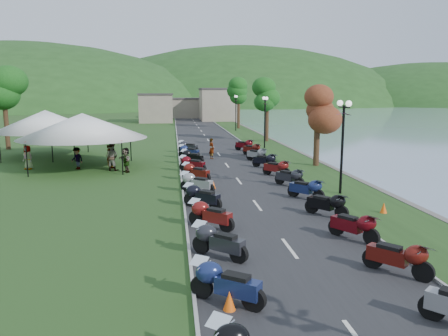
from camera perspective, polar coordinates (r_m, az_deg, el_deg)
name	(u,v)px	position (r m, az deg, el deg)	size (l,w,h in m)	color
road	(213,146)	(44.89, -1.49, 2.86)	(7.00, 120.00, 0.02)	#29292B
hills_backdrop	(181,104)	(204.49, -5.61, 8.27)	(360.00, 120.00, 76.00)	#285621
far_building	(183,107)	(89.44, -5.44, 7.90)	(18.00, 16.00, 5.00)	gray
moto_row_left	(206,206)	(19.27, -2.39, -4.95)	(2.60, 44.24, 1.10)	#331411
moto_row_right	(289,177)	(25.93, 8.45, -1.20)	(2.60, 34.25, 1.10)	#331411
vendor_tent_main	(84,141)	(33.31, -17.87, 3.40)	(6.11, 6.11, 4.00)	white
vendor_tent_side	(47,134)	(40.19, -22.16, 4.17)	(5.66, 5.66, 4.00)	white
tree_lakeside	(317,122)	(33.32, 12.10, 5.92)	(2.38, 2.38, 6.62)	#1D631B
pedestrian_a	(110,166)	(34.07, -14.67, 0.29)	(0.58, 0.42, 1.59)	slate
pedestrian_b	(112,171)	(31.93, -14.37, -0.32)	(0.95, 0.52, 1.96)	slate
pedestrian_c	(78,169)	(33.19, -18.56, -0.15)	(1.03, 0.43, 1.60)	slate
traffic_cone_near	(229,301)	(11.54, 0.70, -16.97)	(0.34, 0.34, 0.52)	#F2590C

